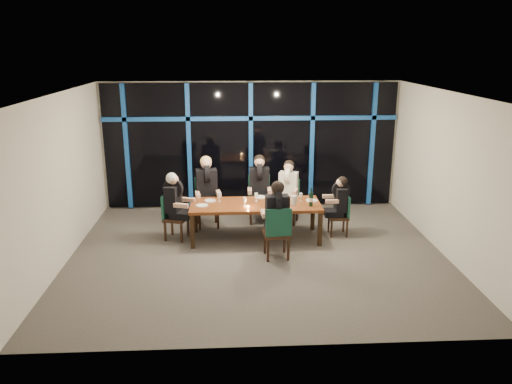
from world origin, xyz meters
TOP-DOWN VIEW (x-y plane):
  - room at (0.00, 0.00)m, footprint 7.04×7.00m
  - window_wall at (0.01, 2.93)m, footprint 6.86×0.43m
  - dining_table at (0.00, 0.80)m, footprint 2.60×1.00m
  - chair_far_left at (-1.01, 1.66)m, footprint 0.56×0.56m
  - chair_far_mid at (0.14, 1.87)m, footprint 0.49×0.49m
  - chair_far_right at (0.79, 1.80)m, footprint 0.56×0.56m
  - chair_end_left at (-1.68, 0.90)m, footprint 0.55×0.55m
  - chair_end_right at (1.79, 0.92)m, footprint 0.40×0.40m
  - chair_near_mid at (0.35, -0.23)m, footprint 0.51×0.51m
  - diner_far_left at (-1.00, 1.57)m, footprint 0.57×0.69m
  - diner_far_mid at (0.14, 1.78)m, footprint 0.52×0.65m
  - diner_far_right at (0.76, 1.72)m, footprint 0.57×0.65m
  - diner_end_left at (-1.60, 0.87)m, footprint 0.64×0.55m
  - diner_end_right at (1.72, 0.92)m, footprint 0.53×0.43m
  - diner_near_mid at (0.34, -0.14)m, footprint 0.52×0.65m
  - plate_far_left at (-0.91, 1.02)m, footprint 0.24×0.24m
  - plate_far_mid at (0.12, 1.21)m, footprint 0.24×0.24m
  - plate_far_right at (0.59, 1.18)m, footprint 0.24×0.24m
  - plate_end_left at (-1.06, 0.71)m, footprint 0.24×0.24m
  - plate_end_right at (1.15, 0.92)m, footprint 0.24×0.24m
  - plate_near_mid at (0.29, 0.42)m, footprint 0.24×0.24m
  - wine_bottle at (1.08, 0.58)m, footprint 0.08×0.08m
  - water_pitcher at (0.75, 0.67)m, footprint 0.12×0.11m
  - tea_light at (-0.16, 0.57)m, footprint 0.05×0.05m
  - wine_glass_a at (-0.22, 0.63)m, footprint 0.07×0.07m
  - wine_glass_b at (0.02, 0.95)m, footprint 0.07×0.07m
  - wine_glass_c at (0.55, 0.77)m, footprint 0.06×0.06m
  - wine_glass_d at (-0.72, 0.99)m, footprint 0.07×0.07m
  - wine_glass_e at (0.93, 0.93)m, footprint 0.06×0.06m

SIDE VIEW (x-z plane):
  - chair_end_right at x=1.79m, z-range 0.05..0.90m
  - chair_end_left at x=-1.68m, z-range 0.06..1.00m
  - chair_far_right at x=0.79m, z-range 0.06..1.02m
  - chair_near_mid at x=0.35m, z-range 0.06..1.07m
  - chair_far_mid at x=0.14m, z-range 0.06..1.10m
  - chair_far_left at x=-1.01m, z-range 0.06..1.12m
  - dining_table at x=0.00m, z-range 0.31..1.06m
  - plate_far_left at x=-0.91m, z-range 0.75..0.76m
  - plate_far_mid at x=0.12m, z-range 0.75..0.76m
  - plate_far_right at x=0.59m, z-range 0.75..0.76m
  - plate_end_left at x=-1.06m, z-range 0.75..0.76m
  - plate_end_right at x=1.15m, z-range 0.75..0.76m
  - plate_near_mid at x=0.29m, z-range 0.75..0.76m
  - tea_light at x=-0.16m, z-range 0.75..0.78m
  - diner_end_right at x=1.72m, z-range 0.40..1.24m
  - water_pitcher at x=0.75m, z-range 0.75..0.94m
  - wine_glass_c at x=0.55m, z-range 0.79..0.95m
  - wine_glass_e at x=0.93m, z-range 0.79..0.95m
  - wine_glass_b at x=0.02m, z-range 0.79..0.96m
  - wine_glass_a at x=-0.22m, z-range 0.79..0.97m
  - wine_glass_d at x=-0.72m, z-range 0.79..0.98m
  - wine_bottle at x=1.08m, z-range 0.71..1.07m
  - diner_end_left at x=-1.60m, z-range 0.44..1.36m
  - diner_far_right at x=0.76m, z-range 0.45..1.38m
  - diner_near_mid at x=0.34m, z-range 0.47..1.45m
  - diner_far_mid at x=0.14m, z-range 0.48..1.49m
  - diner_far_left at x=-1.00m, z-range 0.49..1.52m
  - window_wall at x=0.01m, z-range 0.08..3.02m
  - room at x=0.00m, z-range 0.51..3.53m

